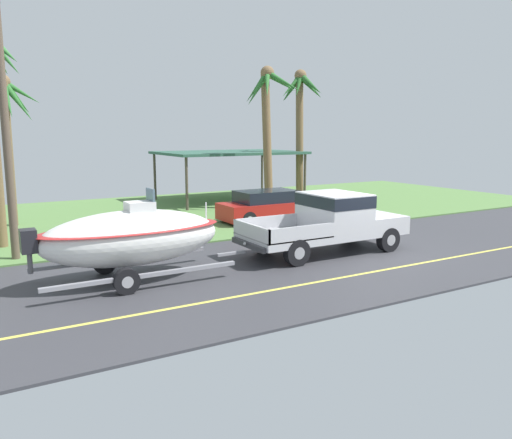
# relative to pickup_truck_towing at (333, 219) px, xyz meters

# --- Properties ---
(ground) EXTENTS (36.00, 22.00, 0.11)m
(ground) POSITION_rel_pickup_truck_towing_xyz_m (0.80, 7.60, -1.08)
(ground) COLOR #38383D
(pickup_truck_towing) EXTENTS (5.78, 2.17, 1.93)m
(pickup_truck_towing) POSITION_rel_pickup_truck_towing_xyz_m (0.00, 0.00, 0.00)
(pickup_truck_towing) COLOR silver
(pickup_truck_towing) RESTS_ON ground
(boat_on_trailer) EXTENTS (6.04, 2.35, 2.43)m
(boat_on_trailer) POSITION_rel_pickup_truck_towing_xyz_m (-6.70, -0.00, 0.10)
(boat_on_trailer) COLOR gray
(boat_on_trailer) RESTS_ON ground
(parked_sedan_near) EXTENTS (4.58, 1.81, 1.38)m
(parked_sedan_near) POSITION_rel_pickup_truck_towing_xyz_m (1.23, 5.94, -0.40)
(parked_sedan_near) COLOR #B21E19
(parked_sedan_near) RESTS_ON ground
(carport_awning) EXTENTS (7.65, 5.19, 2.82)m
(carport_awning) POSITION_rel_pickup_truck_towing_xyz_m (2.80, 12.82, 1.63)
(carport_awning) COLOR #4C4238
(carport_awning) RESTS_ON ground
(palm_tree_near_left) EXTENTS (2.68, 2.75, 6.15)m
(palm_tree_near_left) POSITION_rel_pickup_truck_towing_xyz_m (-8.65, 10.10, 3.55)
(palm_tree_near_left) COLOR brown
(palm_tree_near_left) RESTS_ON ground
(palm_tree_mid) EXTENTS (2.99, 3.39, 7.09)m
(palm_tree_mid) POSITION_rel_pickup_truck_towing_xyz_m (3.06, 9.04, 3.95)
(palm_tree_mid) COLOR brown
(palm_tree_mid) RESTS_ON ground
(palm_tree_far_left) EXTENTS (2.99, 3.38, 7.30)m
(palm_tree_far_left) POSITION_rel_pickup_truck_towing_xyz_m (6.31, 10.90, 4.35)
(palm_tree_far_left) COLOR brown
(palm_tree_far_left) RESTS_ON ground
(utility_pole) EXTENTS (0.24, 1.80, 7.97)m
(utility_pole) POSITION_rel_pickup_truck_towing_xyz_m (-9.16, 3.94, 3.07)
(utility_pole) COLOR brown
(utility_pole) RESTS_ON ground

